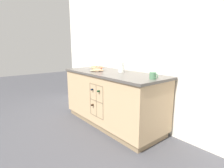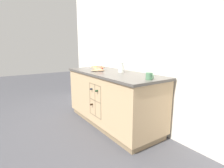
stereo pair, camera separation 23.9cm
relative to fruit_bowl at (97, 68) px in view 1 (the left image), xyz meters
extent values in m
plane|color=#424247|center=(0.29, 0.10, -0.94)|extent=(14.00, 14.00, 0.00)
cube|color=silver|center=(0.29, 0.52, 0.34)|extent=(4.40, 0.06, 2.55)
cube|color=#8B7354|center=(0.29, 0.10, -0.89)|extent=(1.80, 0.65, 0.09)
cube|color=tan|center=(0.29, 0.10, -0.46)|extent=(1.86, 0.71, 0.77)
cube|color=#514C47|center=(0.29, 0.10, -0.06)|extent=(1.90, 0.75, 0.03)
cube|color=#8B7354|center=(0.35, -0.16, -0.45)|extent=(0.34, 0.01, 0.51)
cube|color=#8B7354|center=(0.17, -0.21, -0.45)|extent=(0.02, 0.10, 0.51)
cube|color=#8B7354|center=(0.52, -0.21, -0.45)|extent=(0.02, 0.10, 0.51)
cube|color=#8B7354|center=(0.35, -0.21, -0.71)|extent=(0.34, 0.10, 0.02)
cube|color=#8B7354|center=(0.35, -0.21, -0.45)|extent=(0.34, 0.10, 0.02)
cube|color=#8B7354|center=(0.35, -0.21, -0.20)|extent=(0.34, 0.10, 0.02)
cube|color=#8B7354|center=(0.35, -0.21, -0.45)|extent=(0.02, 0.10, 0.51)
cylinder|color=black|center=(0.26, -0.10, -0.54)|extent=(0.07, 0.21, 0.07)
cylinder|color=black|center=(0.26, -0.25, -0.54)|extent=(0.03, 0.09, 0.03)
cylinder|color=black|center=(0.26, -0.10, -0.28)|extent=(0.07, 0.21, 0.07)
cylinder|color=black|center=(0.26, -0.25, -0.28)|extent=(0.03, 0.09, 0.03)
cylinder|color=#19381E|center=(0.43, -0.11, -0.28)|extent=(0.08, 0.20, 0.08)
cylinder|color=#19381E|center=(0.43, -0.25, -0.28)|extent=(0.03, 0.08, 0.03)
cylinder|color=tan|center=(0.00, 0.00, -0.04)|extent=(0.11, 0.11, 0.01)
cone|color=tan|center=(0.00, 0.00, 0.00)|extent=(0.23, 0.23, 0.06)
torus|color=tan|center=(0.00, 0.00, 0.02)|extent=(0.26, 0.26, 0.02)
sphere|color=red|center=(0.01, -0.01, 0.00)|extent=(0.07, 0.07, 0.07)
sphere|color=#7FA838|center=(-0.06, -0.01, 0.00)|extent=(0.07, 0.07, 0.07)
sphere|color=red|center=(0.01, 0.06, 0.00)|extent=(0.07, 0.07, 0.07)
cylinder|color=silver|center=(0.39, 0.21, 0.04)|extent=(0.09, 0.09, 0.17)
torus|color=silver|center=(0.39, 0.21, 0.12)|extent=(0.10, 0.10, 0.01)
torus|color=silver|center=(0.44, 0.21, 0.05)|extent=(0.10, 0.01, 0.10)
cylinder|color=#4C7A56|center=(1.12, 0.09, 0.00)|extent=(0.09, 0.09, 0.09)
torus|color=#4C7A56|center=(1.17, 0.09, 0.00)|extent=(0.07, 0.01, 0.07)
camera|label=1|loc=(2.48, -1.71, 0.34)|focal=28.00mm
camera|label=2|loc=(2.63, -1.52, 0.34)|focal=28.00mm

